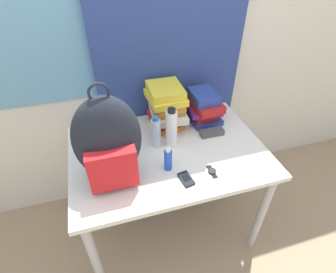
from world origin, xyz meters
name	(u,v)px	position (x,y,z in m)	size (l,w,h in m)	color
ground_plane	(185,272)	(0.00, 0.00, 0.00)	(12.00, 12.00, 0.00)	#9E8466
wall_back	(145,34)	(0.00, 0.87, 1.25)	(6.00, 0.06, 2.50)	silver
curtain_blue	(170,35)	(0.14, 0.82, 1.25)	(0.96, 0.04, 2.50)	navy
desk	(168,161)	(0.00, 0.39, 0.64)	(1.13, 0.79, 0.73)	silver
backpack	(108,143)	(-0.33, 0.28, 0.96)	(0.33, 0.23, 0.54)	#1E232D
book_stack_left	(166,106)	(0.06, 0.64, 0.87)	(0.24, 0.28, 0.28)	orange
book_stack_center	(203,106)	(0.31, 0.63, 0.83)	(0.22, 0.29, 0.21)	navy
water_bottle	(156,132)	(-0.06, 0.45, 0.82)	(0.06, 0.06, 0.20)	silver
sports_bottle	(171,128)	(0.03, 0.43, 0.85)	(0.07, 0.07, 0.26)	white
sunscreen_bottle	(168,159)	(-0.04, 0.25, 0.80)	(0.04, 0.04, 0.15)	blue
cell_phone	(186,179)	(0.02, 0.14, 0.74)	(0.07, 0.11, 0.02)	black
sunglasses_case	(212,132)	(0.30, 0.45, 0.75)	(0.15, 0.06, 0.04)	#47474C
wristwatch	(212,171)	(0.17, 0.15, 0.73)	(0.04, 0.10, 0.01)	black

